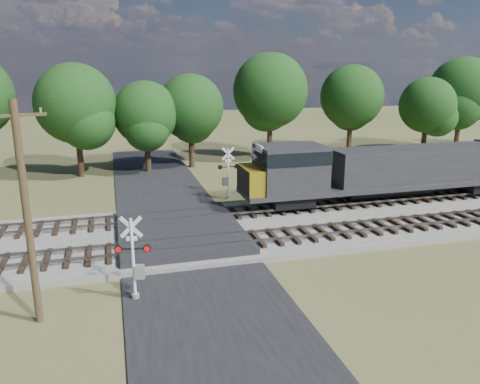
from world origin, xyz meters
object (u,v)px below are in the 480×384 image
object	(u,v)px
crossing_signal_far	(227,177)
utility_pole	(26,210)
equipment_shed	(311,174)
crossing_signal_near	(135,266)

from	to	relation	value
crossing_signal_far	utility_pole	bearing A→B (deg)	53.65
equipment_shed	utility_pole	bearing A→B (deg)	-130.21
crossing_signal_near	equipment_shed	distance (m)	20.73
crossing_signal_far	utility_pole	xyz separation A→B (m)	(-11.34, -15.18, 2.92)
crossing_signal_near	crossing_signal_far	bearing A→B (deg)	73.89
utility_pole	equipment_shed	world-z (taller)	utility_pole
crossing_signal_near	utility_pole	world-z (taller)	utility_pole
crossing_signal_far	crossing_signal_near	bearing A→B (deg)	62.77
crossing_signal_far	utility_pole	world-z (taller)	utility_pole
crossing_signal_near	crossing_signal_far	world-z (taller)	crossing_signal_far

